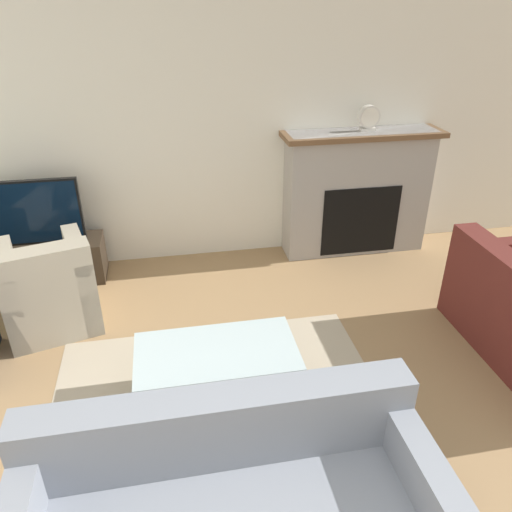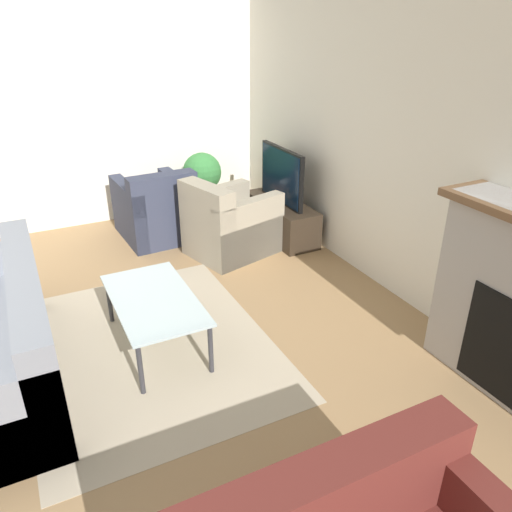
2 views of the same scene
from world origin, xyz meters
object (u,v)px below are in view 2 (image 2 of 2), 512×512
(tv, at_px, (282,176))
(coffee_table, at_px, (154,303))
(armchair_accent, at_px, (230,227))
(armchair_by_window, at_px, (156,212))
(potted_plant, at_px, (202,175))

(tv, bearing_deg, coffee_table, -52.69)
(tv, xyz_separation_m, armchair_accent, (0.18, -0.72, -0.42))
(tv, distance_m, armchair_by_window, 1.48)
(tv, relative_size, potted_plant, 1.05)
(armchair_accent, relative_size, potted_plant, 1.24)
(coffee_table, distance_m, potted_plant, 2.77)
(armchair_by_window, relative_size, coffee_table, 0.88)
(tv, xyz_separation_m, armchair_by_window, (-0.60, -1.29, -0.42))
(armchair_accent, distance_m, potted_plant, 1.20)
(coffee_table, bearing_deg, armchair_by_window, 163.58)
(armchair_by_window, distance_m, potted_plant, 0.85)
(tv, bearing_deg, potted_plant, -150.20)
(coffee_table, height_order, potted_plant, potted_plant)
(armchair_by_window, xyz_separation_m, armchair_accent, (0.78, 0.57, 0.00))
(coffee_table, xyz_separation_m, potted_plant, (-2.43, 1.33, 0.15))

